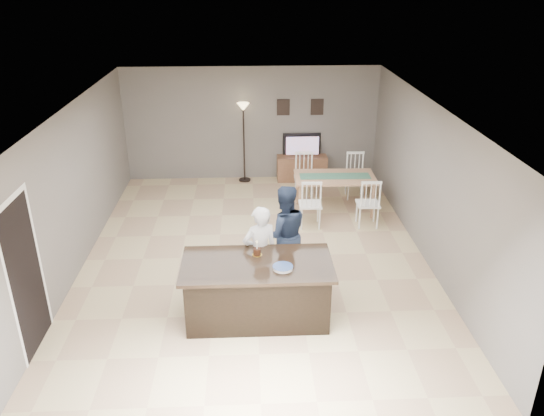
{
  "coord_description": "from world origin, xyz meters",
  "views": [
    {
      "loc": [
        -0.09,
        -8.32,
        4.67
      ],
      "look_at": [
        0.28,
        -0.3,
        1.08
      ],
      "focal_mm": 35.0,
      "sensor_mm": 36.0,
      "label": 1
    }
  ],
  "objects_px": {
    "man": "(284,234)",
    "floor_lamp": "(243,121)",
    "kitchen_island": "(257,290)",
    "birthday_cake": "(257,252)",
    "tv_console": "(302,168)",
    "television": "(302,145)",
    "woman": "(260,253)",
    "plate_stack": "(283,267)",
    "dining_table": "(335,182)"
  },
  "relations": [
    {
      "from": "kitchen_island",
      "to": "birthday_cake",
      "type": "xyz_separation_m",
      "value": [
        0.01,
        0.24,
        0.5
      ]
    },
    {
      "from": "television",
      "to": "plate_stack",
      "type": "distance_m",
      "value": 5.88
    },
    {
      "from": "plate_stack",
      "to": "floor_lamp",
      "type": "height_order",
      "value": "floor_lamp"
    },
    {
      "from": "man",
      "to": "birthday_cake",
      "type": "bearing_deg",
      "value": 52.77
    },
    {
      "from": "kitchen_island",
      "to": "floor_lamp",
      "type": "height_order",
      "value": "floor_lamp"
    },
    {
      "from": "woman",
      "to": "tv_console",
      "type": "bearing_deg",
      "value": -122.9
    },
    {
      "from": "birthday_cake",
      "to": "man",
      "type": "bearing_deg",
      "value": 61.1
    },
    {
      "from": "kitchen_island",
      "to": "television",
      "type": "distance_m",
      "value": 5.78
    },
    {
      "from": "tv_console",
      "to": "kitchen_island",
      "type": "bearing_deg",
      "value": -102.16
    },
    {
      "from": "plate_stack",
      "to": "floor_lamp",
      "type": "distance_m",
      "value": 5.82
    },
    {
      "from": "birthday_cake",
      "to": "plate_stack",
      "type": "relative_size",
      "value": 0.8
    },
    {
      "from": "television",
      "to": "woman",
      "type": "relative_size",
      "value": 0.6
    },
    {
      "from": "kitchen_island",
      "to": "woman",
      "type": "height_order",
      "value": "woman"
    },
    {
      "from": "man",
      "to": "floor_lamp",
      "type": "bearing_deg",
      "value": -90.26
    },
    {
      "from": "tv_console",
      "to": "woman",
      "type": "xyz_separation_m",
      "value": [
        -1.14,
        -5.02,
        0.46
      ]
    },
    {
      "from": "kitchen_island",
      "to": "plate_stack",
      "type": "relative_size",
      "value": 7.56
    },
    {
      "from": "television",
      "to": "birthday_cake",
      "type": "bearing_deg",
      "value": 77.55
    },
    {
      "from": "television",
      "to": "floor_lamp",
      "type": "distance_m",
      "value": 1.52
    },
    {
      "from": "tv_console",
      "to": "floor_lamp",
      "type": "bearing_deg",
      "value": 179.18
    },
    {
      "from": "tv_console",
      "to": "woman",
      "type": "bearing_deg",
      "value": -102.83
    },
    {
      "from": "dining_table",
      "to": "plate_stack",
      "type": "bearing_deg",
      "value": -107.73
    },
    {
      "from": "man",
      "to": "plate_stack",
      "type": "relative_size",
      "value": 5.78
    },
    {
      "from": "kitchen_island",
      "to": "television",
      "type": "bearing_deg",
      "value": 77.99
    },
    {
      "from": "woman",
      "to": "dining_table",
      "type": "height_order",
      "value": "woman"
    },
    {
      "from": "television",
      "to": "woman",
      "type": "height_order",
      "value": "woman"
    },
    {
      "from": "birthday_cake",
      "to": "floor_lamp",
      "type": "xyz_separation_m",
      "value": [
        -0.2,
        5.35,
        0.52
      ]
    },
    {
      "from": "kitchen_island",
      "to": "tv_console",
      "type": "relative_size",
      "value": 1.79
    },
    {
      "from": "kitchen_island",
      "to": "plate_stack",
      "type": "bearing_deg",
      "value": -26.71
    },
    {
      "from": "man",
      "to": "floor_lamp",
      "type": "distance_m",
      "value": 4.64
    },
    {
      "from": "tv_console",
      "to": "television",
      "type": "bearing_deg",
      "value": 90.0
    },
    {
      "from": "kitchen_island",
      "to": "man",
      "type": "bearing_deg",
      "value": 66.55
    },
    {
      "from": "man",
      "to": "birthday_cake",
      "type": "height_order",
      "value": "man"
    },
    {
      "from": "tv_console",
      "to": "television",
      "type": "height_order",
      "value": "television"
    },
    {
      "from": "man",
      "to": "kitchen_island",
      "type": "bearing_deg",
      "value": 58.22
    },
    {
      "from": "television",
      "to": "man",
      "type": "relative_size",
      "value": 0.56
    },
    {
      "from": "woman",
      "to": "plate_stack",
      "type": "height_order",
      "value": "woman"
    },
    {
      "from": "birthday_cake",
      "to": "plate_stack",
      "type": "height_order",
      "value": "birthday_cake"
    },
    {
      "from": "birthday_cake",
      "to": "floor_lamp",
      "type": "bearing_deg",
      "value": 92.1
    },
    {
      "from": "kitchen_island",
      "to": "birthday_cake",
      "type": "relative_size",
      "value": 9.5
    },
    {
      "from": "woman",
      "to": "kitchen_island",
      "type": "bearing_deg",
      "value": 64.03
    },
    {
      "from": "kitchen_island",
      "to": "television",
      "type": "relative_size",
      "value": 2.35
    },
    {
      "from": "birthday_cake",
      "to": "dining_table",
      "type": "xyz_separation_m",
      "value": [
        1.69,
        3.48,
        -0.31
      ]
    },
    {
      "from": "man",
      "to": "tv_console",
      "type": "bearing_deg",
      "value": -107.7
    },
    {
      "from": "kitchen_island",
      "to": "tv_console",
      "type": "bearing_deg",
      "value": 77.84
    },
    {
      "from": "television",
      "to": "birthday_cake",
      "type": "distance_m",
      "value": 5.54
    },
    {
      "from": "television",
      "to": "plate_stack",
      "type": "relative_size",
      "value": 3.21
    },
    {
      "from": "dining_table",
      "to": "birthday_cake",
      "type": "bearing_deg",
      "value": -114.63
    },
    {
      "from": "tv_console",
      "to": "dining_table",
      "type": "relative_size",
      "value": 0.63
    },
    {
      "from": "kitchen_island",
      "to": "tv_console",
      "type": "height_order",
      "value": "kitchen_island"
    },
    {
      "from": "dining_table",
      "to": "floor_lamp",
      "type": "height_order",
      "value": "floor_lamp"
    }
  ]
}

